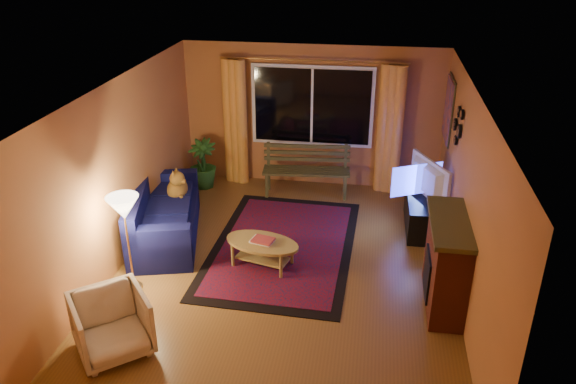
# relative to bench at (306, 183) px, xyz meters

# --- Properties ---
(floor) EXTENTS (4.50, 6.00, 0.02)m
(floor) POSITION_rel_bench_xyz_m (0.02, -2.44, -0.23)
(floor) COLOR brown
(floor) RESTS_ON ground
(ceiling) EXTENTS (4.50, 6.00, 0.02)m
(ceiling) POSITION_rel_bench_xyz_m (0.02, -2.44, 2.29)
(ceiling) COLOR white
(ceiling) RESTS_ON ground
(wall_back) EXTENTS (4.50, 0.02, 2.50)m
(wall_back) POSITION_rel_bench_xyz_m (0.02, 0.57, 1.03)
(wall_back) COLOR #B8703B
(wall_back) RESTS_ON ground
(wall_left) EXTENTS (0.02, 6.00, 2.50)m
(wall_left) POSITION_rel_bench_xyz_m (-2.24, -2.44, 1.03)
(wall_left) COLOR #B8703B
(wall_left) RESTS_ON ground
(wall_right) EXTENTS (0.02, 6.00, 2.50)m
(wall_right) POSITION_rel_bench_xyz_m (2.28, -2.44, 1.03)
(wall_right) COLOR #B8703B
(wall_right) RESTS_ON ground
(window) EXTENTS (2.00, 0.02, 1.30)m
(window) POSITION_rel_bench_xyz_m (0.02, 0.50, 1.23)
(window) COLOR black
(window) RESTS_ON wall_back
(curtain_rod) EXTENTS (3.20, 0.03, 0.03)m
(curtain_rod) POSITION_rel_bench_xyz_m (0.02, 0.46, 2.03)
(curtain_rod) COLOR #BF8C3F
(curtain_rod) RESTS_ON wall_back
(curtain_left) EXTENTS (0.36, 0.36, 2.24)m
(curtain_left) POSITION_rel_bench_xyz_m (-1.33, 0.44, 0.90)
(curtain_left) COLOR #F7A23F
(curtain_left) RESTS_ON ground
(curtain_right) EXTENTS (0.36, 0.36, 2.24)m
(curtain_right) POSITION_rel_bench_xyz_m (1.37, 0.44, 0.90)
(curtain_right) COLOR #F7A23F
(curtain_right) RESTS_ON ground
(bench) EXTENTS (1.52, 0.56, 0.45)m
(bench) POSITION_rel_bench_xyz_m (0.00, 0.00, 0.00)
(bench) COLOR #38361A
(bench) RESTS_ON ground
(potted_plant) EXTENTS (0.53, 0.53, 0.88)m
(potted_plant) POSITION_rel_bench_xyz_m (-1.87, 0.06, 0.22)
(potted_plant) COLOR #235B1E
(potted_plant) RESTS_ON ground
(sofa) EXTENTS (1.39, 2.24, 0.84)m
(sofa) POSITION_rel_bench_xyz_m (-1.89, -1.80, 0.20)
(sofa) COLOR #0A0C3B
(sofa) RESTS_ON ground
(dog) EXTENTS (0.33, 0.42, 0.43)m
(dog) POSITION_rel_bench_xyz_m (-1.84, -1.33, 0.41)
(dog) COLOR olive
(dog) RESTS_ON sofa
(armchair) EXTENTS (1.03, 1.02, 0.77)m
(armchair) POSITION_rel_bench_xyz_m (-1.57, -4.31, 0.16)
(armchair) COLOR beige
(armchair) RESTS_ON ground
(floor_lamp) EXTENTS (0.24, 0.24, 1.29)m
(floor_lamp) POSITION_rel_bench_xyz_m (-1.85, -3.14, 0.42)
(floor_lamp) COLOR #BF8C3F
(floor_lamp) RESTS_ON ground
(rug) EXTENTS (2.10, 3.23, 0.02)m
(rug) POSITION_rel_bench_xyz_m (-0.10, -1.82, -0.21)
(rug) COLOR maroon
(rug) RESTS_ON ground
(coffee_table) EXTENTS (1.27, 1.27, 0.38)m
(coffee_table) POSITION_rel_bench_xyz_m (-0.30, -2.36, -0.03)
(coffee_table) COLOR #A78B42
(coffee_table) RESTS_ON ground
(tv_console) EXTENTS (0.42, 1.23, 0.51)m
(tv_console) POSITION_rel_bench_xyz_m (1.89, -0.90, 0.03)
(tv_console) COLOR black
(tv_console) RESTS_ON ground
(television) EXTENTS (0.59, 1.00, 0.60)m
(television) POSITION_rel_bench_xyz_m (1.89, -0.90, 0.59)
(television) COLOR black
(television) RESTS_ON tv_console
(fireplace) EXTENTS (0.40, 1.20, 1.10)m
(fireplace) POSITION_rel_bench_xyz_m (2.07, -2.84, 0.33)
(fireplace) COLOR maroon
(fireplace) RESTS_ON ground
(mirror_cluster) EXTENTS (0.06, 0.60, 0.56)m
(mirror_cluster) POSITION_rel_bench_xyz_m (2.23, -1.14, 1.58)
(mirror_cluster) COLOR black
(mirror_cluster) RESTS_ON wall_right
(painting) EXTENTS (0.04, 0.76, 0.96)m
(painting) POSITION_rel_bench_xyz_m (2.24, 0.01, 1.43)
(painting) COLOR #E85112
(painting) RESTS_ON wall_right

